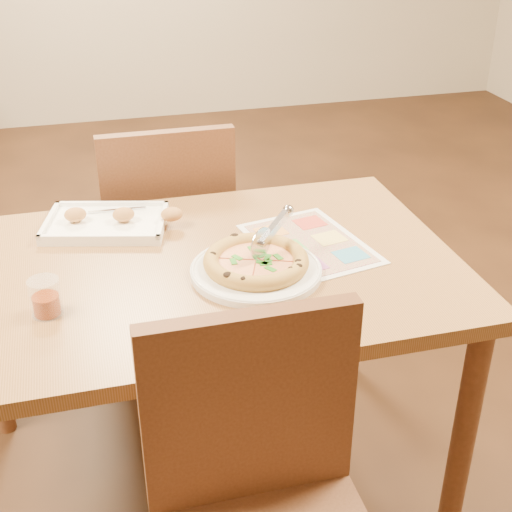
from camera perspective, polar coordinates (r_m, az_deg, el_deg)
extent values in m
plane|color=#331C0E|center=(2.23, -3.81, -17.04)|extent=(7.00, 7.00, 0.00)
cube|color=brown|center=(1.80, -4.53, -1.27)|extent=(1.30, 0.85, 0.04)
cylinder|color=brown|center=(1.92, 16.28, -13.67)|extent=(0.06, 0.06, 0.68)
cylinder|color=brown|center=(2.43, 7.94, -2.66)|extent=(0.06, 0.06, 0.68)
cube|color=brown|center=(1.40, -0.49, -12.31)|extent=(0.42, 0.04, 0.45)
cube|color=brown|center=(2.53, -7.29, 1.52)|extent=(0.42, 0.42, 0.04)
cube|color=brown|center=(2.26, -6.94, 4.46)|extent=(0.42, 0.04, 0.45)
cylinder|color=white|center=(1.74, 0.00, -1.20)|extent=(0.36, 0.36, 0.02)
cylinder|color=#BF9241|center=(1.74, 0.01, -0.64)|extent=(0.25, 0.25, 0.01)
cylinder|color=#F6CA86|center=(1.73, 0.01, -0.40)|extent=(0.21, 0.21, 0.01)
torus|color=#BF9241|center=(1.73, 0.01, -0.37)|extent=(0.26, 0.26, 0.04)
cylinder|color=silver|center=(1.72, 0.41, 0.98)|extent=(0.07, 0.06, 0.08)
cube|color=silver|center=(1.75, 1.52, 2.35)|extent=(0.11, 0.09, 0.06)
cube|color=white|center=(2.00, -11.90, 2.47)|extent=(0.37, 0.30, 0.02)
cube|color=silver|center=(2.00, -11.94, 2.78)|extent=(0.16, 0.02, 0.00)
ellipsoid|color=#C88347|center=(2.01, -14.26, 3.23)|extent=(0.06, 0.05, 0.04)
ellipsoid|color=#C88347|center=(1.98, -10.56, 3.29)|extent=(0.06, 0.05, 0.04)
ellipsoid|color=#C88347|center=(1.96, -6.76, 3.34)|extent=(0.06, 0.05, 0.04)
cylinder|color=maroon|center=(1.65, -16.41, -3.75)|extent=(0.06, 0.06, 0.04)
cylinder|color=white|center=(1.64, -16.50, -3.19)|extent=(0.07, 0.07, 0.09)
cube|color=silver|center=(1.88, 4.31, 1.01)|extent=(0.33, 0.41, 0.00)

